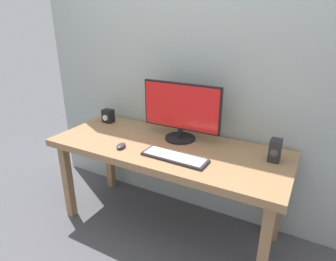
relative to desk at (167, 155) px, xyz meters
name	(u,v)px	position (x,y,z in m)	size (l,w,h in m)	color
ground_plane	(167,226)	(0.00, 0.00, -0.65)	(6.00, 6.00, 0.00)	#4C4C51
wall_back	(192,32)	(0.00, 0.39, 0.85)	(2.90, 0.04, 3.00)	#9EA8A3
desk	(167,155)	(0.00, 0.00, 0.00)	(1.75, 0.70, 0.73)	#936D47
monitor	(181,111)	(0.03, 0.16, 0.30)	(0.62, 0.23, 0.44)	black
keyboard_primary	(175,157)	(0.15, -0.16, 0.09)	(0.46, 0.16, 0.02)	#232328
mouse	(121,146)	(-0.27, -0.19, 0.09)	(0.06, 0.10, 0.03)	#333338
speaker_right	(275,150)	(0.73, 0.13, 0.15)	(0.07, 0.09, 0.15)	#232328
audio_controller	(108,116)	(-0.70, 0.19, 0.13)	(0.09, 0.09, 0.12)	black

